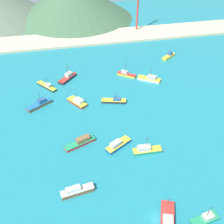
# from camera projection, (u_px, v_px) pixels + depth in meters

# --- Properties ---
(ground) EXTENTS (260.00, 280.00, 0.50)m
(ground) POSITION_uv_depth(u_px,v_px,m) (127.00, 135.00, 91.10)
(ground) COLOR teal
(fishing_boat_0) EXTENTS (8.40, 8.97, 6.77)m
(fishing_boat_0) POSITION_uv_depth(u_px,v_px,m) (68.00, 77.00, 117.39)
(fishing_boat_0) COLOR #232328
(fishing_boat_0) RESTS_ON ground
(fishing_boat_1) EXTENTS (9.03, 3.36, 3.03)m
(fishing_boat_1) POSITION_uv_depth(u_px,v_px,m) (77.00, 191.00, 72.56)
(fishing_boat_1) COLOR brown
(fishing_boat_1) RESTS_ON ground
(fishing_boat_2) EXTENTS (10.38, 5.94, 2.43)m
(fishing_boat_2) POSITION_uv_depth(u_px,v_px,m) (81.00, 142.00, 86.97)
(fishing_boat_2) COLOR red
(fishing_boat_2) RESTS_ON ground
(fishing_boat_3) EXTENTS (8.89, 6.77, 2.53)m
(fishing_boat_3) POSITION_uv_depth(u_px,v_px,m) (118.00, 145.00, 85.99)
(fishing_boat_3) COLOR #14478C
(fishing_boat_3) RESTS_ON ground
(fishing_boat_4) EXTENTS (8.90, 2.71, 6.52)m
(fishing_boat_4) POSITION_uv_depth(u_px,v_px,m) (146.00, 150.00, 84.30)
(fishing_boat_4) COLOR #198466
(fishing_boat_4) RESTS_ON ground
(fishing_boat_5) EXTENTS (7.65, 3.96, 6.13)m
(fishing_boat_5) POSITION_uv_depth(u_px,v_px,m) (205.00, 219.00, 66.70)
(fishing_boat_5) COLOR #198466
(fishing_boat_5) RESTS_ON ground
(fishing_boat_6) EXTENTS (7.98, 6.68, 4.88)m
(fishing_boat_6) POSITION_uv_depth(u_px,v_px,m) (169.00, 56.00, 133.02)
(fishing_boat_6) COLOR gold
(fishing_boat_6) RESTS_ON ground
(fishing_boat_7) EXTENTS (9.82, 7.52, 5.25)m
(fishing_boat_7) POSITION_uv_depth(u_px,v_px,m) (39.00, 104.00, 102.58)
(fishing_boat_7) COLOR brown
(fishing_boat_7) RESTS_ON ground
(fishing_boat_8) EXTENTS (9.55, 7.66, 6.17)m
(fishing_boat_8) POSITION_uv_depth(u_px,v_px,m) (150.00, 79.00, 116.64)
(fishing_boat_8) COLOR silver
(fishing_boat_8) RESTS_ON ground
(fishing_boat_9) EXTENTS (7.32, 8.55, 5.20)m
(fishing_boat_9) POSITION_uv_depth(u_px,v_px,m) (78.00, 102.00, 103.71)
(fishing_boat_9) COLOR red
(fishing_boat_9) RESTS_ON ground
(fishing_boat_10) EXTENTS (7.83, 6.45, 6.54)m
(fishing_boat_10) POSITION_uv_depth(u_px,v_px,m) (126.00, 74.00, 119.61)
(fishing_boat_10) COLOR gold
(fishing_boat_10) RESTS_ON ground
(fishing_boat_12) EXTENTS (7.92, 9.23, 4.67)m
(fishing_boat_12) POSITION_uv_depth(u_px,v_px,m) (47.00, 86.00, 112.43)
(fishing_boat_12) COLOR #232328
(fishing_boat_12) RESTS_ON ground
(fishing_boat_13) EXTENTS (9.52, 4.61, 4.33)m
(fishing_boat_13) POSITION_uv_depth(u_px,v_px,m) (114.00, 101.00, 104.56)
(fishing_boat_13) COLOR #232328
(fishing_boat_13) RESTS_ON ground
(fishing_boat_14) EXTENTS (6.43, 10.23, 2.98)m
(fishing_boat_14) POSITION_uv_depth(u_px,v_px,m) (168.00, 220.00, 66.17)
(fishing_boat_14) COLOR red
(fishing_boat_14) RESTS_ON ground
(beach_strip) EXTENTS (247.00, 18.40, 1.20)m
(beach_strip) POSITION_uv_depth(u_px,v_px,m) (92.00, 38.00, 150.21)
(beach_strip) COLOR #C6B793
(beach_strip) RESTS_ON ground
(hill_central) EXTENTS (73.46, 73.46, 22.23)m
(hill_central) POSITION_uv_depth(u_px,v_px,m) (73.00, 0.00, 169.05)
(hill_central) COLOR #3D6042
(hill_central) RESTS_ON ground
(radio_tower) EXTENTS (3.15, 2.52, 31.55)m
(radio_tower) POSITION_uv_depth(u_px,v_px,m) (138.00, 3.00, 148.60)
(radio_tower) COLOR #B7332D
(radio_tower) RESTS_ON ground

